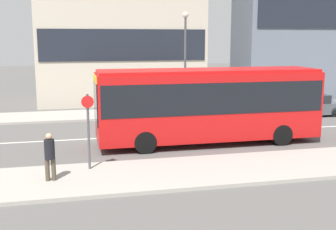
{
  "coord_description": "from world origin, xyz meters",
  "views": [
    {
      "loc": [
        -2.9,
        -20.31,
        4.8
      ],
      "look_at": [
        1.35,
        -1.73,
        1.35
      ],
      "focal_mm": 45.0,
      "sensor_mm": 36.0,
      "label": 1
    }
  ],
  "objects": [
    {
      "name": "street_lamp",
      "position": [
        4.02,
        5.13,
        4.02
      ],
      "size": [
        0.36,
        0.36,
        6.3
      ],
      "color": "#4C4C51",
      "rests_on": "sidewalk_far"
    },
    {
      "name": "sidewalk_near",
      "position": [
        0.0,
        -6.25,
        0.07
      ],
      "size": [
        44.0,
        3.5,
        0.13
      ],
      "color": "#A39E93",
      "rests_on": "ground_plane"
    },
    {
      "name": "parked_car_0",
      "position": [
        11.75,
        3.35,
        0.64
      ],
      "size": [
        4.02,
        1.71,
        1.35
      ],
      "color": "#4C5156",
      "rests_on": "ground_plane"
    },
    {
      "name": "ground_plane",
      "position": [
        0.0,
        0.0,
        0.0
      ],
      "size": [
        120.0,
        120.0,
        0.0
      ],
      "primitive_type": "plane",
      "color": "#595654"
    },
    {
      "name": "sidewalk_far",
      "position": [
        0.0,
        6.25,
        0.07
      ],
      "size": [
        44.0,
        3.5,
        0.13
      ],
      "color": "#A39E93",
      "rests_on": "ground_plane"
    },
    {
      "name": "pedestrian_near_stop",
      "position": [
        -3.71,
        -6.3,
        1.05
      ],
      "size": [
        0.35,
        0.34,
        1.62
      ],
      "rotation": [
        0.0,
        0.0,
        0.02
      ],
      "color": "#4C4233",
      "rests_on": "sidewalk_near"
    },
    {
      "name": "city_bus",
      "position": [
        3.18,
        -2.03,
        1.98
      ],
      "size": [
        10.25,
        2.63,
        3.45
      ],
      "rotation": [
        0.0,
        0.0,
        0.05
      ],
      "color": "red",
      "rests_on": "ground_plane"
    },
    {
      "name": "bus_stop_sign",
      "position": [
        -2.39,
        -5.29,
        1.73
      ],
      "size": [
        0.44,
        0.12,
        2.75
      ],
      "color": "#4C4C51",
      "rests_on": "sidewalk_near"
    },
    {
      "name": "lane_centerline",
      "position": [
        0.0,
        0.0,
        0.0
      ],
      "size": [
        41.8,
        0.16,
        0.01
      ],
      "color": "silver",
      "rests_on": "ground_plane"
    }
  ]
}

